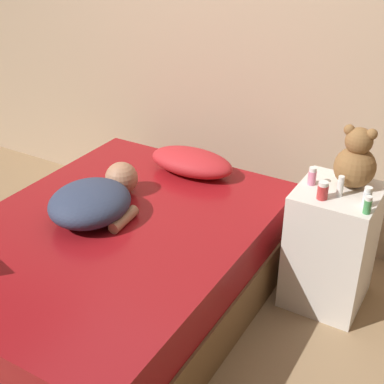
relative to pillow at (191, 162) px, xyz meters
The scene contains 12 objects.
ground_plane 0.94m from the pillow, 93.83° to the right, with size 12.00×12.00×0.00m, color #937551.
wall_back 0.86m from the pillow, 95.56° to the left, with size 8.00×0.06×2.60m.
bed 0.80m from the pillow, 93.83° to the right, with size 1.41×1.89×0.53m.
nightstand 0.96m from the pillow, ahead, with size 0.41×0.43×0.70m.
pillow is the anchor object (origin of this frame).
person_lying 0.70m from the pillow, 105.37° to the right, with size 0.45×0.65×0.19m.
teddy_bear 0.99m from the pillow, ahead, with size 0.21×0.21×0.33m.
bottle_clear 1.10m from the pillow, ahead, with size 0.04×0.04×0.10m.
bottle_red 0.91m from the pillow, 13.03° to the right, with size 0.05×0.05×0.09m.
bottle_white 0.96m from the pillow, ahead, with size 0.03×0.03×0.11m.
bottle_pink 0.79m from the pillow, ahead, with size 0.04×0.04×0.10m.
bottle_green 1.13m from the pillow, 11.76° to the right, with size 0.04×0.04×0.09m.
Camera 1 is at (1.54, -1.80, 2.01)m, focal length 50.00 mm.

